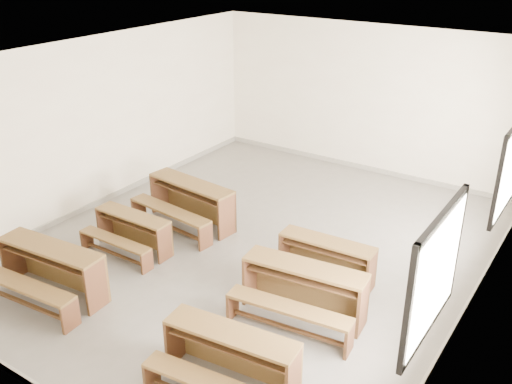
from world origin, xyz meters
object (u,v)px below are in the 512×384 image
Objects in this scene: desk_set_0 at (50,268)px; desk_set_4 at (303,288)px; desk_set_1 at (132,230)px; desk_set_3 at (229,356)px; desk_set_5 at (325,258)px; desk_set_2 at (190,200)px.

desk_set_4 is (3.29, 1.58, -0.00)m from desk_set_0.
desk_set_3 reaches higher than desk_set_1.
desk_set_5 is (-0.12, 2.61, -0.04)m from desk_set_3.
desk_set_5 is (2.92, -0.32, -0.08)m from desk_set_2.
desk_set_4 is at bearing -0.57° from desk_set_1.
desk_set_4 is at bearing -83.95° from desk_set_5.
desk_set_0 is 1.19× the size of desk_set_5.
desk_set_0 is 1.00× the size of desk_set_4.
desk_set_2 is at bearing 129.71° from desk_set_3.
desk_set_1 is 0.93× the size of desk_set_5.
desk_set_2 is 1.23× the size of desk_set_5.
desk_set_0 reaches higher than desk_set_4.
desk_set_4 is (3.26, -0.02, 0.08)m from desk_set_1.
desk_set_5 is (-0.16, 0.97, -0.06)m from desk_set_4.
desk_set_0 is at bearing -161.15° from desk_set_4.
desk_set_2 reaches higher than desk_set_0.
desk_set_0 is 1.06× the size of desk_set_3.
desk_set_5 reaches higher than desk_set_1.
desk_set_0 is 4.04m from desk_set_5.
desk_set_1 is 0.76× the size of desk_set_2.
desk_set_2 is 1.09× the size of desk_set_3.
desk_set_2 reaches higher than desk_set_3.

